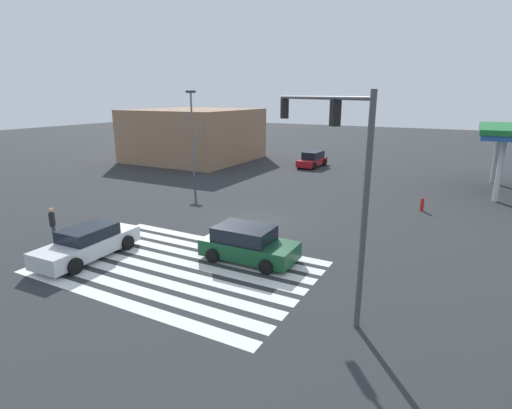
# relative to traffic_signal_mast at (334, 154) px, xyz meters

# --- Properties ---
(ground_plane) EXTENTS (152.91, 152.91, 0.00)m
(ground_plane) POSITION_rel_traffic_signal_mast_xyz_m (-6.38, 6.38, -5.18)
(ground_plane) COLOR #2B2D30
(crosswalk_markings) EXTENTS (11.32, 7.25, 0.01)m
(crosswalk_markings) POSITION_rel_traffic_signal_mast_xyz_m (-6.38, -0.61, -5.18)
(crosswalk_markings) COLOR silver
(crosswalk_markings) RESTS_ON ground_plane
(traffic_signal_mast) EXTENTS (5.19, 5.19, 7.21)m
(traffic_signal_mast) POSITION_rel_traffic_signal_mast_xyz_m (0.00, 0.00, 0.00)
(traffic_signal_mast) COLOR #47474C
(traffic_signal_mast) RESTS_ON ground_plane
(car_0) EXTENTS (4.21, 2.24, 1.50)m
(car_0) POSITION_rel_traffic_signal_mast_xyz_m (-4.17, 1.54, -4.46)
(car_0) COLOR #144728
(car_0) RESTS_ON ground_plane
(car_1) EXTENTS (2.09, 4.29, 1.54)m
(car_1) POSITION_rel_traffic_signal_mast_xyz_m (-10.12, 25.38, -4.44)
(car_1) COLOR maroon
(car_1) RESTS_ON ground_plane
(car_2) EXTENTS (2.16, 4.87, 1.41)m
(car_2) POSITION_rel_traffic_signal_mast_xyz_m (-10.58, -1.66, -4.51)
(car_2) COLOR silver
(car_2) RESTS_ON ground_plane
(corner_building) EXTENTS (11.96, 11.96, 5.56)m
(corner_building) POSITION_rel_traffic_signal_mast_xyz_m (-23.49, 23.49, -2.40)
(corner_building) COLOR #937056
(corner_building) RESTS_ON ground_plane
(pedestrian) EXTENTS (0.41, 0.41, 1.76)m
(pedestrian) POSITION_rel_traffic_signal_mast_xyz_m (-13.69, -1.14, -4.19)
(pedestrian) COLOR #38383D
(pedestrian) RESTS_ON ground_plane
(street_light_pole_a) EXTENTS (0.80, 0.36, 7.44)m
(street_light_pole_a) POSITION_rel_traffic_signal_mast_xyz_m (-17.84, 15.79, -0.68)
(street_light_pole_a) COLOR slate
(street_light_pole_a) RESTS_ON ground_plane
(fire_hydrant) EXTENTS (0.22, 0.22, 0.86)m
(fire_hydrant) POSITION_rel_traffic_signal_mast_xyz_m (1.69, 13.46, -4.75)
(fire_hydrant) COLOR red
(fire_hydrant) RESTS_ON ground_plane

